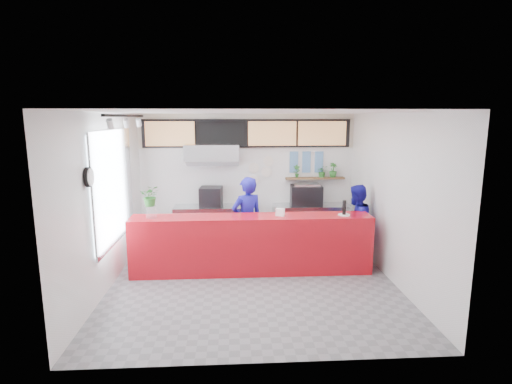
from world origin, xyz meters
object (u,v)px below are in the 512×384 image
(service_counter, at_px, (252,244))
(staff_center, at_px, (247,221))
(panini_oven, at_px, (211,197))
(pepper_mill, at_px, (344,207))
(espresso_machine, at_px, (306,195))
(staff_right, at_px, (356,223))

(service_counter, height_order, staff_center, staff_center)
(service_counter, xyz_separation_m, panini_oven, (-0.85, 1.80, 0.57))
(service_counter, distance_m, staff_center, 0.57)
(pepper_mill, bearing_deg, espresso_machine, 101.62)
(staff_right, height_order, pepper_mill, staff_right)
(panini_oven, distance_m, staff_right, 3.28)
(espresso_machine, bearing_deg, panini_oven, -176.75)
(service_counter, relative_size, staff_center, 2.54)
(panini_oven, relative_size, pepper_mill, 1.82)
(staff_right, bearing_deg, panini_oven, -62.91)
(staff_center, height_order, staff_right, staff_center)
(espresso_machine, relative_size, staff_right, 0.45)
(panini_oven, distance_m, staff_center, 1.57)
(service_counter, bearing_deg, panini_oven, 115.19)
(panini_oven, xyz_separation_m, staff_center, (0.78, -1.35, -0.24))
(service_counter, distance_m, panini_oven, 2.07)
(service_counter, bearing_deg, staff_right, 13.48)
(espresso_machine, height_order, pepper_mill, pepper_mill)
(panini_oven, xyz_separation_m, pepper_mill, (2.58, -1.84, 0.13))
(staff_right, relative_size, pepper_mill, 5.84)
(staff_center, bearing_deg, staff_right, 158.00)
(service_counter, relative_size, panini_oven, 9.13)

